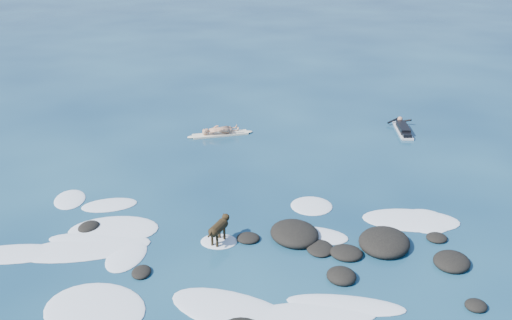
{
  "coord_description": "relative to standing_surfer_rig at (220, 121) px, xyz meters",
  "views": [
    {
      "loc": [
        1.71,
        -14.71,
        8.9
      ],
      "look_at": [
        0.31,
        4.0,
        0.9
      ],
      "focal_mm": 40.0,
      "sensor_mm": 36.0,
      "label": 1
    }
  ],
  "objects": [
    {
      "name": "breaking_foam",
      "position": [
        0.79,
        -9.74,
        -0.65
      ],
      "size": [
        14.81,
        8.26,
        0.12
      ],
      "color": "white",
      "rests_on": "ground"
    },
    {
      "name": "standing_surfer_rig",
      "position": [
        0.0,
        0.0,
        0.0
      ],
      "size": [
        2.88,
        1.29,
        1.68
      ],
      "rotation": [
        0.0,
        0.0,
        0.33
      ],
      "color": "beige",
      "rests_on": "ground"
    },
    {
      "name": "ground",
      "position": [
        1.64,
        -8.78,
        -0.66
      ],
      "size": [
        160.0,
        160.0,
        0.0
      ],
      "primitive_type": "plane",
      "color": "#0A2642",
      "rests_on": "ground"
    },
    {
      "name": "dog",
      "position": [
        1.18,
        -9.0,
        -0.13
      ],
      "size": [
        0.61,
        1.21,
        0.8
      ],
      "rotation": [
        0.0,
        0.0,
        1.2
      ],
      "color": "black",
      "rests_on": "ground"
    },
    {
      "name": "reef_rocks",
      "position": [
        4.3,
        -9.91,
        -0.55
      ],
      "size": [
        11.86,
        6.92,
        0.55
      ],
      "color": "black",
      "rests_on": "ground"
    },
    {
      "name": "paddling_surfer_rig",
      "position": [
        8.15,
        1.09,
        -0.51
      ],
      "size": [
        1.14,
        2.53,
        0.44
      ],
      "rotation": [
        0.0,
        0.0,
        1.6
      ],
      "color": "silver",
      "rests_on": "ground"
    }
  ]
}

